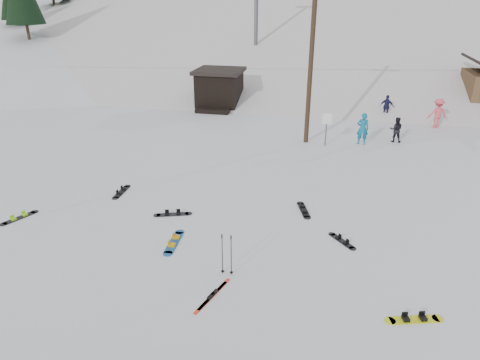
# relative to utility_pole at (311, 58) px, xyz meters

# --- Properties ---
(ground) EXTENTS (200.00, 200.00, 0.00)m
(ground) POSITION_rel_utility_pole_xyz_m (-2.00, -14.00, -4.68)
(ground) COLOR white
(ground) RESTS_ON ground
(ski_slope) EXTENTS (60.00, 85.24, 65.97)m
(ski_slope) POSITION_rel_utility_pole_xyz_m (-2.00, 41.00, -16.68)
(ski_slope) COLOR silver
(ski_slope) RESTS_ON ground
(ridge_left) EXTENTS (47.54, 95.03, 58.38)m
(ridge_left) POSITION_rel_utility_pole_xyz_m (-38.00, 34.00, -15.68)
(ridge_left) COLOR white
(ridge_left) RESTS_ON ground
(treeline_left) EXTENTS (20.00, 64.00, 10.00)m
(treeline_left) POSITION_rel_utility_pole_xyz_m (-36.00, 26.00, -4.68)
(treeline_left) COLOR black
(treeline_left) RESTS_ON ground
(treeline_crest) EXTENTS (50.00, 6.00, 10.00)m
(treeline_crest) POSITION_rel_utility_pole_xyz_m (-2.00, 72.00, -4.68)
(treeline_crest) COLOR black
(treeline_crest) RESTS_ON ski_slope
(utility_pole) EXTENTS (2.00, 0.26, 9.00)m
(utility_pole) POSITION_rel_utility_pole_xyz_m (0.00, 0.00, 0.00)
(utility_pole) COLOR #3A2819
(utility_pole) RESTS_ON ground
(trail_sign) EXTENTS (0.50, 0.09, 1.85)m
(trail_sign) POSITION_rel_utility_pole_xyz_m (1.10, -0.42, -3.41)
(trail_sign) COLOR #595B60
(trail_sign) RESTS_ON ground
(lift_hut) EXTENTS (3.40, 4.10, 2.75)m
(lift_hut) POSITION_rel_utility_pole_xyz_m (-7.00, 6.94, -3.32)
(lift_hut) COLOR black
(lift_hut) RESTS_ON ground
(hero_snowboard) EXTENTS (0.41, 1.70, 0.12)m
(hero_snowboard) POSITION_rel_utility_pole_xyz_m (-3.54, -11.87, -4.65)
(hero_snowboard) COLOR #1959A7
(hero_snowboard) RESTS_ON ground
(hero_skis) EXTENTS (0.62, 1.71, 0.09)m
(hero_skis) POSITION_rel_utility_pole_xyz_m (-1.47, -14.28, -4.65)
(hero_skis) COLOR red
(hero_skis) RESTS_ON ground
(ski_poles) EXTENTS (0.38, 0.10, 1.36)m
(ski_poles) POSITION_rel_utility_pole_xyz_m (-1.33, -13.17, -3.98)
(ski_poles) COLOR black
(ski_poles) RESTS_ON ground
(board_scatter_a) EXTENTS (1.42, 0.68, 0.10)m
(board_scatter_a) POSITION_rel_utility_pole_xyz_m (-4.30, -9.97, -4.65)
(board_scatter_a) COLOR black
(board_scatter_a) RESTS_ON ground
(board_scatter_b) EXTENTS (0.34, 1.51, 0.11)m
(board_scatter_b) POSITION_rel_utility_pole_xyz_m (-7.18, -8.55, -4.65)
(board_scatter_b) COLOR black
(board_scatter_b) RESTS_ON ground
(board_scatter_c) EXTENTS (0.78, 1.40, 0.11)m
(board_scatter_c) POSITION_rel_utility_pole_xyz_m (-9.90, -11.51, -4.65)
(board_scatter_c) COLOR black
(board_scatter_c) RESTS_ON ground
(board_scatter_d) EXTENTS (0.95, 1.04, 0.09)m
(board_scatter_d) POSITION_rel_utility_pole_xyz_m (2.09, -10.52, -4.66)
(board_scatter_d) COLOR black
(board_scatter_d) RESTS_ON ground
(board_scatter_e) EXTENTS (1.53, 0.66, 0.11)m
(board_scatter_e) POSITION_rel_utility_pole_xyz_m (3.95, -14.06, -4.65)
(board_scatter_e) COLOR #EEF61B
(board_scatter_e) RESTS_ON ground
(board_scatter_f) EXTENTS (0.65, 1.44, 0.10)m
(board_scatter_f) POSITION_rel_utility_pole_xyz_m (0.60, -8.51, -4.65)
(board_scatter_f) COLOR black
(board_scatter_f) RESTS_ON ground
(skier_teal) EXTENTS (0.66, 0.44, 1.80)m
(skier_teal) POSITION_rel_utility_pole_xyz_m (3.08, 0.30, -3.78)
(skier_teal) COLOR #0D6589
(skier_teal) RESTS_ON ground
(skier_dark) EXTENTS (0.72, 0.57, 1.45)m
(skier_dark) POSITION_rel_utility_pole_xyz_m (4.97, 1.13, -3.96)
(skier_dark) COLOR black
(skier_dark) RESTS_ON ground
(skier_pink) EXTENTS (1.35, 1.06, 1.84)m
(skier_pink) POSITION_rel_utility_pole_xyz_m (7.80, 4.70, -3.76)
(skier_pink) COLOR #E8525D
(skier_pink) RESTS_ON ground
(skier_navy) EXTENTS (0.98, 0.58, 1.56)m
(skier_navy) POSITION_rel_utility_pole_xyz_m (4.89, 6.34, -3.90)
(skier_navy) COLOR #191B3F
(skier_navy) RESTS_ON ground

